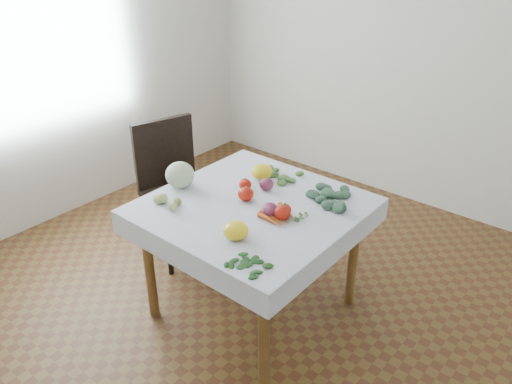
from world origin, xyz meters
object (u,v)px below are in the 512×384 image
(table, at_px, (253,220))
(cabbage, at_px, (180,175))
(chair, at_px, (173,180))
(heirloom_back, at_px, (262,172))
(carrot_bunch, at_px, (279,216))

(table, relative_size, cabbage, 5.71)
(chair, relative_size, heirloom_back, 7.41)
(chair, height_order, heirloom_back, chair)
(chair, relative_size, cabbage, 5.62)
(table, height_order, cabbage, cabbage)
(cabbage, xyz_separation_m, carrot_bunch, (0.69, 0.08, -0.06))
(cabbage, height_order, heirloom_back, cabbage)
(chair, xyz_separation_m, cabbage, (0.40, -0.28, 0.27))
(chair, bearing_deg, carrot_bunch, -10.20)
(chair, xyz_separation_m, heirloom_back, (0.72, 0.12, 0.24))
(heirloom_back, bearing_deg, table, -59.71)
(chair, distance_m, heirloom_back, 0.76)
(cabbage, bearing_deg, chair, 145.61)
(cabbage, bearing_deg, table, 13.01)
(carrot_bunch, bearing_deg, heirloom_back, 139.83)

